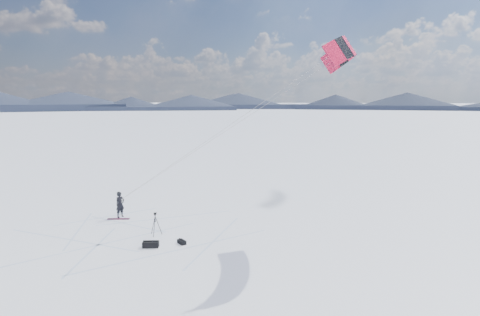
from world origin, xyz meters
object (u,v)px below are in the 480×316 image
(tripod, at_px, (155,221))
(snowkiter, at_px, (121,217))
(snowboard, at_px, (118,219))
(gear_bag_b, at_px, (182,242))
(gear_bag_a, at_px, (151,244))

(tripod, bearing_deg, snowkiter, 108.72)
(snowboard, height_order, gear_bag_b, gear_bag_b)
(snowboard, bearing_deg, gear_bag_b, -45.19)
(snowboard, xyz_separation_m, gear_bag_b, (6.26, -3.27, 0.10))
(snowboard, bearing_deg, gear_bag_a, -59.13)
(snowboard, distance_m, gear_bag_b, 7.06)
(gear_bag_a, height_order, gear_bag_b, gear_bag_a)
(snowkiter, xyz_separation_m, snowboard, (0.14, -0.49, 0.02))
(tripod, height_order, gear_bag_a, tripod)
(gear_bag_a, bearing_deg, gear_bag_b, 16.17)
(gear_bag_a, bearing_deg, snowboard, 121.53)
(snowboard, bearing_deg, snowkiter, 87.85)
(tripod, xyz_separation_m, gear_bag_b, (2.18, -0.98, -0.80))
(gear_bag_a, xyz_separation_m, gear_bag_b, (1.48, 0.96, -0.06))
(tripod, relative_size, gear_bag_b, 2.16)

